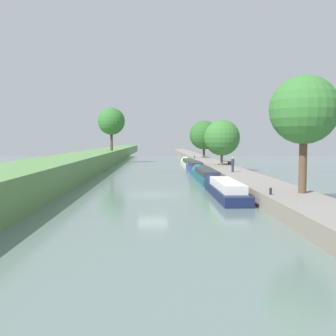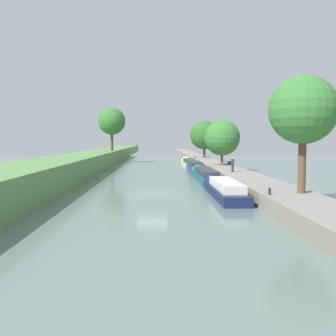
{
  "view_description": "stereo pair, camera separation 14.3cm",
  "coord_description": "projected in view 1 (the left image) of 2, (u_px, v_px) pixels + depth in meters",
  "views": [
    {
      "loc": [
        0.32,
        -34.01,
        4.57
      ],
      "look_at": [
        1.76,
        17.38,
        1.0
      ],
      "focal_mm": 43.3,
      "sensor_mm": 36.0,
      "label": 1
    },
    {
      "loc": [
        0.46,
        -34.01,
        4.57
      ],
      "look_at": [
        1.76,
        17.38,
        1.0
      ],
      "focal_mm": 43.3,
      "sensor_mm": 36.0,
      "label": 2
    }
  ],
  "objects": [
    {
      "name": "ground_plane",
      "position": [
        153.0,
        194.0,
        34.22
      ],
      "size": [
        160.0,
        160.0,
        0.0
      ],
      "primitive_type": "plane",
      "color": "slate"
    },
    {
      "name": "left_grassy_bank",
      "position": [
        24.0,
        180.0,
        33.84
      ],
      "size": [
        6.58,
        260.0,
        2.47
      ],
      "color": "#5B894C",
      "rests_on": "ground_plane"
    },
    {
      "name": "right_towpath",
      "position": [
        263.0,
        188.0,
        34.45
      ],
      "size": [
        3.81,
        260.0,
        0.99
      ],
      "color": "gray",
      "rests_on": "ground_plane"
    },
    {
      "name": "stone_quay",
      "position": [
        239.0,
        188.0,
        34.39
      ],
      "size": [
        0.25,
        260.0,
        1.04
      ],
      "color": "gray",
      "rests_on": "ground_plane"
    },
    {
      "name": "narrowboat_navy",
      "position": [
        224.0,
        189.0,
        33.34
      ],
      "size": [
        2.01,
        12.57,
        1.95
      ],
      "color": "#141E42",
      "rests_on": "ground_plane"
    },
    {
      "name": "narrowboat_teal",
      "position": [
        205.0,
        175.0,
        46.78
      ],
      "size": [
        2.1,
        14.44,
        1.99
      ],
      "color": "#195B60",
      "rests_on": "ground_plane"
    },
    {
      "name": "narrowboat_blue",
      "position": [
        195.0,
        167.0,
        59.69
      ],
      "size": [
        1.91,
        10.51,
        1.96
      ],
      "color": "#283D93",
      "rests_on": "ground_plane"
    },
    {
      "name": "narrowboat_cream",
      "position": [
        188.0,
        162.0,
        73.7
      ],
      "size": [
        2.02,
        14.64,
        1.92
      ],
      "color": "beige",
      "rests_on": "ground_plane"
    },
    {
      "name": "tree_rightbank_near",
      "position": [
        304.0,
        110.0,
        26.89
      ],
      "size": [
        4.59,
        4.59,
        7.88
      ],
      "color": "brown",
      "rests_on": "right_towpath"
    },
    {
      "name": "tree_rightbank_midnear",
      "position": [
        222.0,
        138.0,
        57.47
      ],
      "size": [
        5.08,
        5.08,
        6.44
      ],
      "color": "brown",
      "rests_on": "right_towpath"
    },
    {
      "name": "tree_rightbank_midfar",
      "position": [
        204.0,
        135.0,
        82.02
      ],
      "size": [
        5.84,
        5.84,
        7.5
      ],
      "color": "#4C3828",
      "rests_on": "right_towpath"
    },
    {
      "name": "tree_leftbank_downstream",
      "position": [
        111.0,
        121.0,
        78.92
      ],
      "size": [
        5.29,
        5.29,
        8.41
      ],
      "color": "#4C3828",
      "rests_on": "left_grassy_bank"
    },
    {
      "name": "person_walking",
      "position": [
        233.0,
        164.0,
        45.15
      ],
      "size": [
        0.34,
        0.34,
        1.66
      ],
      "color": "#282D42",
      "rests_on": "right_towpath"
    },
    {
      "name": "mooring_bollard_near",
      "position": [
        271.0,
        191.0,
        26.46
      ],
      "size": [
        0.16,
        0.16,
        0.45
      ],
      "color": "black",
      "rests_on": "right_towpath"
    },
    {
      "name": "mooring_bollard_far",
      "position": [
        195.0,
        157.0,
        79.72
      ],
      "size": [
        0.16,
        0.16,
        0.45
      ],
      "color": "black",
      "rests_on": "right_towpath"
    },
    {
      "name": "park_bench",
      "position": [
        230.0,
        163.0,
        58.01
      ],
      "size": [
        0.44,
        1.5,
        0.47
      ],
      "color": "#333338",
      "rests_on": "right_towpath"
    }
  ]
}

